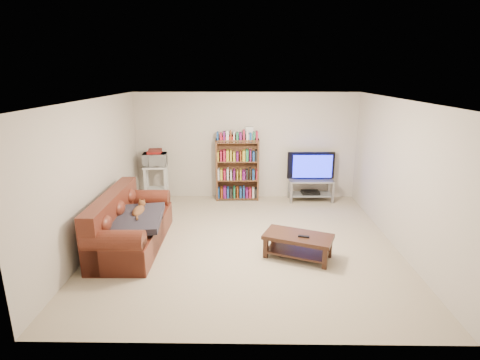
{
  "coord_description": "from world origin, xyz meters",
  "views": [
    {
      "loc": [
        -0.01,
        -5.88,
        2.8
      ],
      "look_at": [
        -0.1,
        0.4,
        1.0
      ],
      "focal_mm": 28.0,
      "sensor_mm": 36.0,
      "label": 1
    }
  ],
  "objects_px": {
    "tv_stand": "(311,186)",
    "coffee_table": "(298,242)",
    "sofa": "(128,228)",
    "bookshelf": "(237,169)"
  },
  "relations": [
    {
      "from": "tv_stand",
      "to": "coffee_table",
      "type": "bearing_deg",
      "value": -104.47
    },
    {
      "from": "sofa",
      "to": "coffee_table",
      "type": "height_order",
      "value": "sofa"
    },
    {
      "from": "sofa",
      "to": "tv_stand",
      "type": "bearing_deg",
      "value": 33.85
    },
    {
      "from": "bookshelf",
      "to": "coffee_table",
      "type": "bearing_deg",
      "value": -72.17
    },
    {
      "from": "bookshelf",
      "to": "tv_stand",
      "type": "bearing_deg",
      "value": -4.41
    },
    {
      "from": "bookshelf",
      "to": "sofa",
      "type": "bearing_deg",
      "value": -127.87
    },
    {
      "from": "tv_stand",
      "to": "bookshelf",
      "type": "bearing_deg",
      "value": 176.29
    },
    {
      "from": "tv_stand",
      "to": "sofa",
      "type": "bearing_deg",
      "value": -146.59
    },
    {
      "from": "sofa",
      "to": "tv_stand",
      "type": "height_order",
      "value": "sofa"
    },
    {
      "from": "sofa",
      "to": "tv_stand",
      "type": "relative_size",
      "value": 2.14
    }
  ]
}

